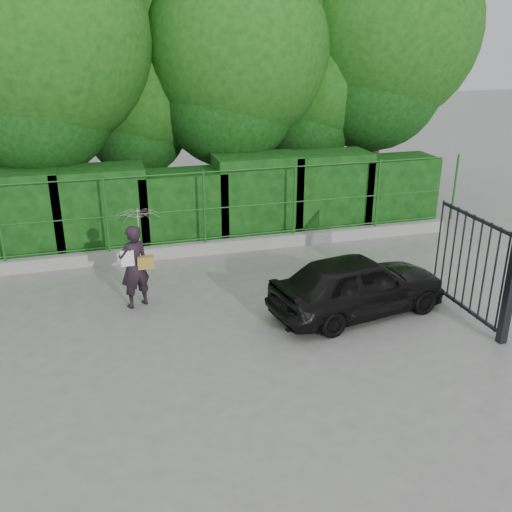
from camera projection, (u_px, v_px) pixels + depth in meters
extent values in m
plane|color=gray|center=(233.00, 345.00, 10.02)|extent=(80.00, 80.00, 0.00)
cube|color=#9E9E99|center=(190.00, 249.00, 13.99)|extent=(14.00, 0.25, 0.30)
cylinder|color=#1D5A1C|center=(106.00, 215.00, 13.13)|extent=(0.06, 0.06, 1.80)
cylinder|color=#1D5A1C|center=(204.00, 207.00, 13.71)|extent=(0.06, 0.06, 1.80)
cylinder|color=#1D5A1C|center=(295.00, 200.00, 14.29)|extent=(0.06, 0.06, 1.80)
cylinder|color=#1D5A1C|center=(378.00, 193.00, 14.87)|extent=(0.06, 0.06, 1.80)
cylinder|color=#1D5A1C|center=(455.00, 187.00, 15.45)|extent=(0.06, 0.06, 1.80)
cylinder|color=#1D5A1C|center=(189.00, 240.00, 13.90)|extent=(13.60, 0.03, 0.03)
cylinder|color=#1D5A1C|center=(188.00, 210.00, 13.63)|extent=(13.60, 0.03, 0.03)
cylinder|color=#1D5A1C|center=(186.00, 173.00, 13.30)|extent=(13.60, 0.03, 0.03)
cube|color=black|center=(14.00, 215.00, 13.55)|extent=(2.20, 1.20, 2.12)
cube|color=black|center=(101.00, 209.00, 14.05)|extent=(2.20, 1.20, 2.10)
cube|color=black|center=(182.00, 208.00, 14.60)|extent=(2.20, 1.20, 1.87)
cube|color=black|center=(257.00, 196.00, 15.05)|extent=(2.20, 1.20, 2.18)
cube|color=black|center=(327.00, 191.00, 15.56)|extent=(2.20, 1.20, 2.14)
cube|color=black|center=(393.00, 190.00, 16.11)|extent=(2.20, 1.20, 1.91)
cylinder|color=black|center=(55.00, 150.00, 14.89)|extent=(0.36, 0.36, 4.50)
sphere|color=#14470F|center=(41.00, 40.00, 13.90)|extent=(5.40, 5.40, 5.40)
cylinder|color=black|center=(148.00, 159.00, 16.91)|extent=(0.36, 0.36, 3.25)
sphere|color=#14470F|center=(144.00, 91.00, 16.20)|extent=(3.90, 3.90, 3.90)
cylinder|color=black|center=(238.00, 144.00, 16.46)|extent=(0.36, 0.36, 4.25)
sphere|color=#14470F|center=(237.00, 50.00, 15.53)|extent=(5.10, 5.10, 5.10)
cylinder|color=black|center=(310.00, 148.00, 17.86)|extent=(0.36, 0.36, 3.50)
sphere|color=#14470F|center=(312.00, 78.00, 17.09)|extent=(4.20, 4.20, 4.20)
cylinder|color=black|center=(375.00, 127.00, 17.78)|extent=(0.36, 0.36, 4.75)
sphere|color=#14470F|center=(383.00, 29.00, 16.74)|extent=(5.70, 5.70, 5.70)
cube|color=black|center=(511.00, 285.00, 9.70)|extent=(0.14, 0.14, 2.20)
cube|color=black|center=(463.00, 306.00, 11.08)|extent=(0.05, 2.00, 0.06)
cube|color=black|center=(476.00, 218.00, 10.42)|extent=(0.05, 2.00, 0.06)
cylinder|color=black|center=(503.00, 283.00, 9.90)|extent=(0.04, 0.04, 1.90)
cylinder|color=black|center=(493.00, 278.00, 10.12)|extent=(0.04, 0.04, 1.90)
cylinder|color=black|center=(484.00, 273.00, 10.35)|extent=(0.04, 0.04, 1.90)
cylinder|color=black|center=(476.00, 268.00, 10.57)|extent=(0.04, 0.04, 1.90)
cylinder|color=black|center=(468.00, 263.00, 10.79)|extent=(0.04, 0.04, 1.90)
cylinder|color=black|center=(460.00, 258.00, 11.02)|extent=(0.04, 0.04, 1.90)
cylinder|color=black|center=(452.00, 253.00, 11.24)|extent=(0.04, 0.04, 1.90)
cylinder|color=black|center=(445.00, 249.00, 11.47)|extent=(0.04, 0.04, 1.90)
cylinder|color=black|center=(438.00, 245.00, 11.69)|extent=(0.04, 0.04, 1.90)
imported|color=black|center=(134.00, 267.00, 11.14)|extent=(0.73, 0.62, 1.70)
imported|color=#F7BAD4|center=(139.00, 228.00, 10.95)|extent=(0.86, 0.88, 0.79)
cube|color=olive|center=(146.00, 262.00, 11.09)|extent=(0.32, 0.15, 0.24)
cube|color=white|center=(127.00, 258.00, 10.92)|extent=(0.25, 0.02, 0.32)
imported|color=black|center=(358.00, 284.00, 10.96)|extent=(3.71, 2.01, 1.20)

